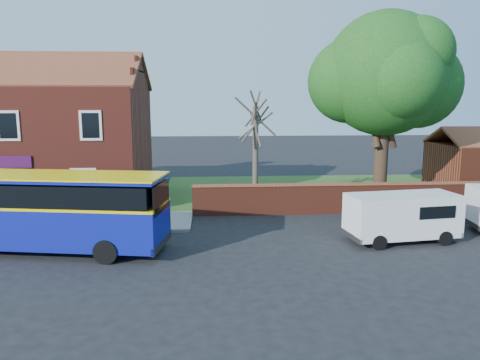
{
  "coord_description": "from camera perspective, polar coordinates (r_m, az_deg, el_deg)",
  "views": [
    {
      "loc": [
        2.89,
        -16.42,
        5.88
      ],
      "look_at": [
        4.31,
        5.0,
        2.18
      ],
      "focal_mm": 35.0,
      "sensor_mm": 36.0,
      "label": 1
    }
  ],
  "objects": [
    {
      "name": "ground",
      "position": [
        17.68,
        -13.19,
        -9.91
      ],
      "size": [
        120.0,
        120.0,
        0.0
      ],
      "primitive_type": "plane",
      "color": "black",
      "rests_on": "ground"
    },
    {
      "name": "pavement",
      "position": [
        24.96,
        -27.12,
        -4.8
      ],
      "size": [
        18.0,
        3.5,
        0.12
      ],
      "primitive_type": "cube",
      "color": "gray",
      "rests_on": "ground"
    },
    {
      "name": "grass_strip",
      "position": [
        31.65,
        14.9,
        -1.21
      ],
      "size": [
        26.0,
        12.0,
        0.04
      ],
      "primitive_type": "cube",
      "color": "#426B28",
      "rests_on": "ground"
    },
    {
      "name": "shop_building",
      "position": [
        29.72,
        -23.34,
        4.23
      ],
      "size": [
        12.3,
        8.13,
        10.5
      ],
      "color": "maroon",
      "rests_on": "ground"
    },
    {
      "name": "boundary_wall",
      "position": [
        26.01,
        19.17,
        -2.0
      ],
      "size": [
        22.0,
        0.38,
        1.6
      ],
      "color": "maroon",
      "rests_on": "ground"
    },
    {
      "name": "bus",
      "position": [
        19.99,
        -24.38,
        -3.06
      ],
      "size": [
        10.31,
        4.18,
        3.06
      ],
      "rotation": [
        0.0,
        0.0,
        -0.17
      ],
      "color": "#0D1897",
      "rests_on": "ground"
    },
    {
      "name": "van_near",
      "position": [
        20.67,
        19.2,
        -4.08
      ],
      "size": [
        4.77,
        2.42,
        2.01
      ],
      "rotation": [
        0.0,
        0.0,
        0.14
      ],
      "color": "white",
      "rests_on": "ground"
    },
    {
      "name": "large_tree",
      "position": [
        28.66,
        17.3,
        11.77
      ],
      "size": [
        8.88,
        7.02,
        10.83
      ],
      "color": "black",
      "rests_on": "ground"
    },
    {
      "name": "bare_tree",
      "position": [
        26.11,
        1.89,
        3.67
      ],
      "size": [
        2.27,
        2.7,
        6.04
      ],
      "color": "#4C4238",
      "rests_on": "ground"
    }
  ]
}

